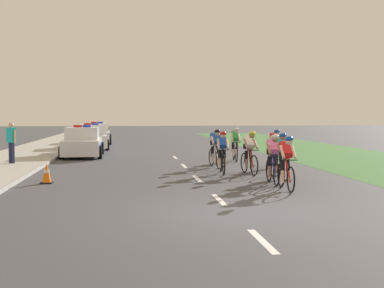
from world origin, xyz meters
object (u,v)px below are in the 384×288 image
Objects in this scene: cyclist_fifth at (222,152)px; spectator_back at (11,140)px; cyclist_lead at (286,162)px; cyclist_second at (273,158)px; traffic_cone_near at (47,173)px; cyclist_third at (280,155)px; cyclist_seventh at (275,148)px; cyclist_fourth at (249,152)px; cyclist_eighth at (235,144)px; police_car_third at (97,134)px; cyclist_sixth at (215,148)px; police_car_second at (91,138)px; police_car_nearest at (83,143)px.

cyclist_fifth is 1.03× the size of spectator_back.
cyclist_second is (-0.01, 1.24, 0.00)m from cyclist_lead.
cyclist_second is 2.69× the size of traffic_cone_near.
cyclist_fifth is at bearing 132.89° from cyclist_third.
spectator_back is at bearing 169.54° from cyclist_seventh.
cyclist_eighth is (0.54, 4.83, 0.00)m from cyclist_fourth.
cyclist_third is 7.43m from traffic_cone_near.
cyclist_sixth is at bearing -70.94° from police_car_third.
cyclist_fifth is at bearing 16.97° from traffic_cone_near.
cyclist_third is 11.05m from spectator_back.
cyclist_eighth is (0.42, 7.28, 0.00)m from cyclist_second.
police_car_second is at bearing 75.73° from spectator_back.
police_car_nearest is 4.90m from spectator_back.
cyclist_second is 2.46m from cyclist_fourth.
cyclist_eighth is at bearing -63.48° from police_car_third.
cyclist_sixth is 2.78m from cyclist_eighth.
cyclist_fourth and cyclist_fifth have the same top height.
cyclist_second and cyclist_seventh have the same top height.
police_car_nearest is (-8.09, 6.16, -0.11)m from cyclist_seventh.
cyclist_seventh is at bearing 52.04° from cyclist_fourth.
police_car_nearest is at bearing 59.72° from spectator_back.
traffic_cone_near is (-5.83, -1.78, -0.48)m from cyclist_fifth.
cyclist_sixth is (-0.93, 4.85, 0.00)m from cyclist_second.
traffic_cone_near is at bearing -167.61° from cyclist_fourth.
cyclist_seventh is at bearing 76.17° from cyclist_lead.
cyclist_lead is 8.53m from cyclist_eighth.
cyclist_sixth is at bearing -10.35° from spectator_back.
cyclist_fifth and cyclist_sixth have the same top height.
traffic_cone_near is (-7.41, -0.08, -0.48)m from cyclist_third.
police_car_second is at bearing 89.31° from traffic_cone_near.
police_car_third is at bearing 80.79° from spectator_back.
police_car_second is (-7.11, 8.75, -0.11)m from cyclist_eighth.
spectator_back is at bearing 145.22° from cyclist_second.
cyclist_second is 1.00× the size of cyclist_third.
police_car_third is 2.67× the size of spectator_back.
cyclist_sixth is at bearing -44.77° from police_car_nearest.
police_car_second is (-8.09, 11.63, -0.11)m from cyclist_seventh.
police_car_third reaches higher than traffic_cone_near.
cyclist_fifth is at bearing 162.11° from cyclist_fourth.
traffic_cone_near is (-6.88, 2.21, -0.48)m from cyclist_lead.
cyclist_fifth is 9.65m from police_car_nearest.
police_car_nearest is 2.65× the size of spectator_back.
cyclist_eighth is 0.38× the size of police_car_second.
cyclist_eighth is 7.83m from police_car_nearest.
cyclist_second is 4.62m from cyclist_seventh.
cyclist_sixth is (-1.47, 3.81, 0.00)m from cyclist_third.
cyclist_third is at bearing 62.64° from cyclist_second.
police_car_third is (-6.69, 21.53, -0.11)m from cyclist_second.
cyclist_second is 2.94m from cyclist_fifth.
police_car_second is (-5.65, 13.28, -0.11)m from cyclist_fifth.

